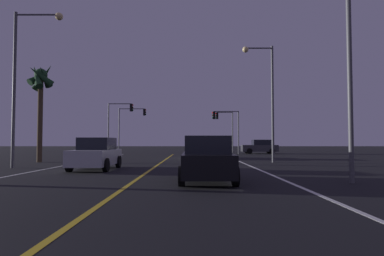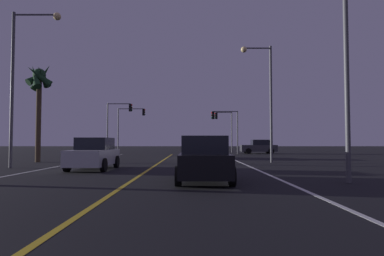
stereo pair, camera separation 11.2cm
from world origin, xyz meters
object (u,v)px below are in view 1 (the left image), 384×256
Objects in this scene: car_crossing_side at (258,147)px; palm_tree_left_mid at (39,84)px; traffic_light_far_right at (223,123)px; traffic_light_near_left at (118,117)px; street_lamp_left_mid at (24,69)px; car_ahead_far at (196,149)px; street_lamp_right_far at (264,89)px; car_oncoming at (95,154)px; traffic_light_far_left at (130,120)px; traffic_light_near_right at (224,122)px; street_lamp_right_near at (335,36)px; car_lead_same_lane at (205,160)px.

palm_tree_left_mid reaches higher than car_crossing_side.
traffic_light_near_left is at bearing 23.17° from traffic_light_far_right.
traffic_light_far_right is 28.79m from street_lamp_left_mid.
car_ahead_far is 0.51× the size of street_lamp_right_far.
car_ahead_far is 12.72m from car_oncoming.
car_ahead_far is 13.34m from car_crossing_side.
traffic_light_far_left is (-12.48, 0.00, 0.40)m from traffic_light_far_right.
street_lamp_left_mid reaches higher than traffic_light_near_right.
traffic_light_near_left is 0.70× the size of street_lamp_right_near.
car_ahead_far is at bearing -45.87° from traffic_light_near_left.
car_crossing_side is at bearing 5.48° from traffic_light_near_left.
street_lamp_right_near is at bearing -164.03° from car_ahead_far.
car_crossing_side is at bearing 148.94° from car_oncoming.
traffic_light_near_left is 14.81m from palm_tree_left_mid.
traffic_light_near_right reaches higher than car_lead_same_lane.
street_lamp_right_far reaches higher than traffic_light_near_right.
traffic_light_near_right is at bearing -84.75° from street_lamp_right_far.
street_lamp_left_mid reaches higher than palm_tree_left_mid.
traffic_light_near_left is (-3.35, 20.63, 3.57)m from car_oncoming.
street_lamp_left_mid is at bearing -93.05° from traffic_light_near_left.
street_lamp_left_mid is at bearing -23.93° from street_lamp_right_near.
traffic_light_near_left is at bearing 86.95° from street_lamp_left_mid.
car_crossing_side is 17.20m from traffic_light_near_left.
traffic_light_far_left reaches higher than car_lead_same_lane.
car_crossing_side is 0.50× the size of street_lamp_right_near.
street_lamp_left_mid is (-14.85, 6.59, 0.25)m from street_lamp_right_near.
car_oncoming is 0.72× the size of traffic_light_near_left.
car_ahead_far is at bearing -49.61° from street_lamp_right_far.
car_lead_same_lane and car_ahead_far have the same top height.
traffic_light_far_right is (-3.90, 3.89, 3.18)m from car_crossing_side.
car_crossing_side is at bearing -159.73° from traffic_light_near_right.
street_lamp_right_near is (4.88, -17.06, 4.56)m from car_ahead_far.
traffic_light_far_right is 0.75× the size of palm_tree_left_mid.
traffic_light_near_right is at bearing 85.31° from traffic_light_far_right.
traffic_light_far_left reaches higher than car_crossing_side.
car_oncoming and car_crossing_side have the same top height.
car_lead_same_lane is 0.48× the size of street_lamp_left_mid.
traffic_light_near_left is (-16.75, -1.61, 3.57)m from car_crossing_side.
traffic_light_near_left is (-9.03, 25.83, 3.57)m from car_lead_same_lane.
traffic_light_far_left is at bearing -56.70° from street_lamp_right_far.
street_lamp_right_near is at bearing -62.27° from traffic_light_near_left.
traffic_light_far_right reaches higher than traffic_light_near_right.
palm_tree_left_mid is (-2.56, -14.53, 1.29)m from traffic_light_near_left.
car_lead_same_lane is 0.50× the size of street_lamp_right_near.
street_lamp_right_near is (4.77, -0.43, 4.56)m from car_lead_same_lane.
car_lead_same_lane is at bearing 66.59° from street_lamp_right_far.
traffic_light_near_left is at bearing -93.85° from traffic_light_far_left.
car_lead_same_lane is 26.21m from traffic_light_near_right.
traffic_light_far_left is at bearing -173.49° from car_oncoming.
street_lamp_left_mid reaches higher than car_ahead_far.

